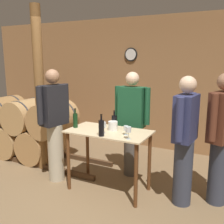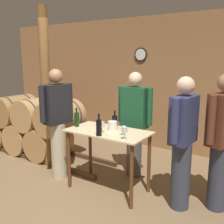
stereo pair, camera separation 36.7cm
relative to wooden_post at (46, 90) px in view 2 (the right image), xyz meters
The scene contains 16 objects.
ground_plane 2.03m from the wooden_post, 36.40° to the right, with size 14.00×14.00×0.00m, color brown.
back_wall 2.28m from the wooden_post, 57.70° to the left, with size 8.40×0.08×2.70m.
barrel_rack 1.13m from the wooden_post, 160.76° to the left, with size 3.93×0.75×1.14m.
tasting_table 1.53m from the wooden_post, ahead, with size 1.16×0.63×0.88m.
wooden_post is the anchor object (origin of this frame).
wine_bottle_far_left 0.95m from the wooden_post, 14.56° to the right, with size 0.07×0.07×0.28m.
wine_bottle_left 1.42m from the wooden_post, ahead, with size 0.08×0.08×0.26m.
wine_bottle_center 1.51m from the wooden_post, 16.68° to the right, with size 0.07×0.07×0.29m.
wine_glass_near_left 1.44m from the wooden_post, 12.40° to the right, with size 0.07×0.07×0.16m.
wine_glass_near_center 1.73m from the wooden_post, ahead, with size 0.06×0.06×0.13m.
wine_glass_near_right 1.84m from the wooden_post, 12.30° to the right, with size 0.07×0.07×0.16m.
ice_bucket 1.47m from the wooden_post, ahead, with size 0.13×0.13×0.13m.
person_host 0.71m from the wooden_post, 27.11° to the right, with size 0.29×0.58×1.72m.
person_visitor_with_scarf 1.60m from the wooden_post, 17.46° to the left, with size 0.59×0.24×1.67m.
person_visitor_bearded 2.84m from the wooden_post, ahead, with size 0.34×0.56×1.70m.
person_visitor_near_door 2.44m from the wooden_post, ahead, with size 0.25×0.59×1.67m.
Camera 2 is at (2.12, -2.18, 1.88)m, focal length 42.00 mm.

